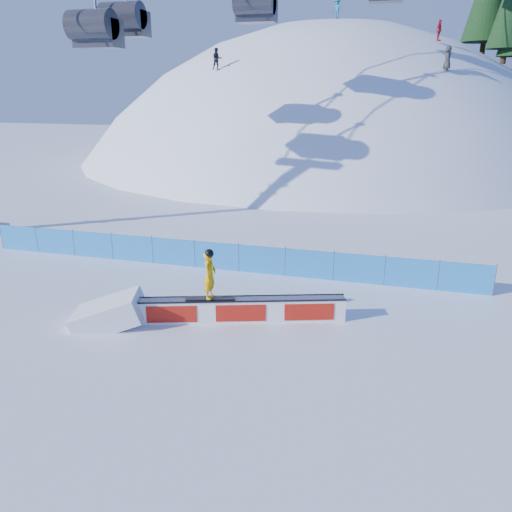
# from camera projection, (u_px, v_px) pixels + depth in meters

# --- Properties ---
(ground) EXTENTS (160.00, 160.00, 0.00)m
(ground) POSITION_uv_depth(u_px,v_px,m) (174.00, 312.00, 17.43)
(ground) COLOR white
(ground) RESTS_ON ground
(snow_hill) EXTENTS (64.00, 64.00, 64.00)m
(snow_hill) POSITION_uv_depth(u_px,v_px,m) (322.00, 304.00, 61.59)
(snow_hill) COLOR white
(snow_hill) RESTS_ON ground
(safety_fence) EXTENTS (22.05, 0.05, 1.30)m
(safety_fence) POSITION_uv_depth(u_px,v_px,m) (216.00, 256.00, 21.35)
(safety_fence) COLOR #207DD7
(safety_fence) RESTS_ON ground
(rail_box) EXTENTS (6.81, 2.57, 0.84)m
(rail_box) POSITION_uv_depth(u_px,v_px,m) (241.00, 310.00, 16.63)
(rail_box) COLOR white
(rail_box) RESTS_ON ground
(snow_ramp) EXTENTS (2.71, 2.13, 1.48)m
(snow_ramp) POSITION_uv_depth(u_px,v_px,m) (110.00, 323.00, 16.60)
(snow_ramp) COLOR white
(snow_ramp) RESTS_ON ground
(snowboarder) EXTENTS (1.66, 0.78, 1.72)m
(snowboarder) POSITION_uv_depth(u_px,v_px,m) (210.00, 275.00, 16.19)
(snowboarder) COLOR black
(snowboarder) RESTS_ON rail_box
(distant_skiers) EXTENTS (18.42, 10.76, 6.36)m
(distant_skiers) POSITION_uv_depth(u_px,v_px,m) (349.00, 35.00, 41.41)
(distant_skiers) COLOR black
(distant_skiers) RESTS_ON ground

